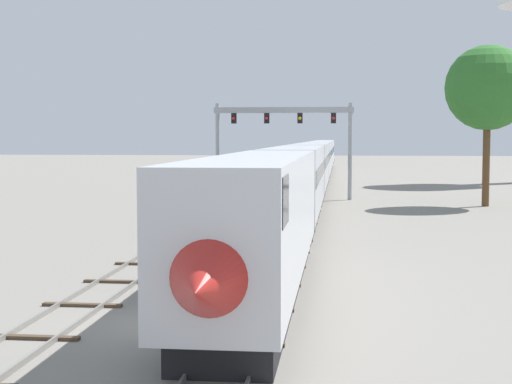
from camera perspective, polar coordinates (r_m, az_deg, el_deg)
The scene contains 6 objects.
ground_plane at distance 22.64m, azimuth -5.95°, elevation -9.78°, with size 400.00×400.00×0.00m, color gray.
track_main at distance 81.69m, azimuth 4.40°, elevation 0.36°, with size 2.60×200.00×0.16m.
track_near at distance 62.25m, azimuth -1.29°, elevation -0.81°, with size 2.60×160.00×0.16m.
passenger_train at distance 79.04m, azimuth 4.35°, elevation 2.08°, with size 3.04×127.47×4.80m.
signal_gantry at distance 66.47m, azimuth 2.04°, elevation 4.69°, with size 12.10×0.49×8.32m.
trackside_tree_left at distance 62.42m, azimuth 16.84°, elevation 7.39°, with size 6.59×6.59×12.51m.
Camera 1 is at (4.70, -21.47, 5.44)m, focal length 53.84 mm.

